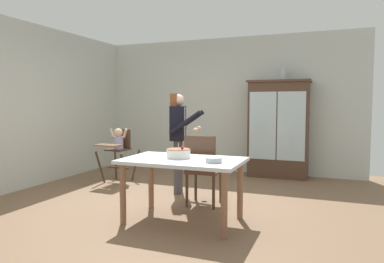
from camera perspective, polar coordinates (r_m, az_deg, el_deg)
ground_plane at (r=5.01m, az=-3.00°, el=-11.49°), size 6.24×6.24×0.00m
wall_back at (r=7.29m, az=5.58°, el=4.23°), size 5.32×0.06×2.70m
wall_left at (r=6.38m, az=-25.15°, el=3.80°), size 0.06×5.32×2.70m
china_cabinet at (r=6.83m, az=13.67°, el=0.44°), size 1.14×0.48×1.81m
ceramic_vase at (r=6.83m, az=14.41°, el=8.99°), size 0.13×0.13×0.27m
high_chair_with_toddler at (r=6.39m, az=-11.78°, el=-2.13°), size 0.60×0.70×0.95m
adult_person at (r=5.44m, az=-2.17°, el=0.16°), size 0.59×0.58×1.53m
dining_table at (r=4.14m, az=-1.48°, el=-5.82°), size 1.38×0.86×0.74m
birthday_cake at (r=4.19m, az=-2.18°, el=-3.52°), size 0.28×0.28×0.19m
serving_bowl at (r=3.87m, az=3.50°, el=-4.60°), size 0.18×0.18×0.05m
dining_chair_far_side at (r=4.75m, az=1.62°, el=-5.49°), size 0.46×0.46×0.96m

